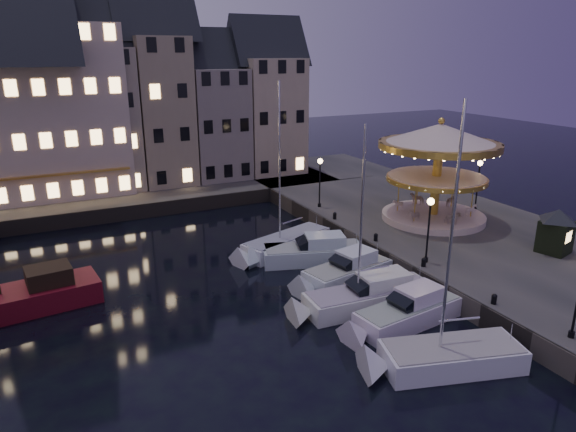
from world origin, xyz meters
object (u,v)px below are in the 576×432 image
bollard_d (335,215)px  red_fishing_boat (26,298)px  motorboat_b (403,315)px  motorboat_a (440,358)px  carousel (439,154)px  motorboat_c (363,297)px  streetlamp_c (320,176)px  bollard_b (424,262)px  motorboat_d (343,274)px  motorboat_e (307,253)px  motorboat_f (281,245)px  streetlamp_d (478,178)px  bollard_a (494,298)px  streetlamp_b (429,221)px  bollard_c (376,237)px  ticket_kiosk (557,223)px

bollard_d → red_fishing_boat: bearing=-172.0°
bollard_d → motorboat_b: bearing=-106.9°
motorboat_a → carousel: bearing=49.8°
motorboat_a → motorboat_c: size_ratio=1.09×
streetlamp_c → red_fishing_boat: bearing=-163.8°
bollard_d → motorboat_c: 12.44m
bollard_b → red_fishing_boat: (-22.05, 7.41, -0.89)m
bollard_b → motorboat_c: motorboat_c is taller
motorboat_a → motorboat_d: motorboat_a is taller
motorboat_e → motorboat_f: bearing=107.8°
streetlamp_d → bollard_a: size_ratio=7.32×
bollard_b → bollard_d: 10.50m
motorboat_b → motorboat_f: size_ratio=0.67×
bollard_b → streetlamp_b: bearing=39.8°
motorboat_a → carousel: (12.04, 14.24, 6.00)m
bollard_c → motorboat_f: 6.80m
streetlamp_d → carousel: 5.65m
bollard_a → motorboat_d: size_ratio=0.08×
streetlamp_b → motorboat_f: 10.95m
motorboat_c → ticket_kiosk: 14.51m
motorboat_f → bollard_d: bearing=16.0°
streetlamp_d → bollard_c: size_ratio=7.32×
motorboat_d → ticket_kiosk: 14.44m
streetlamp_d → streetlamp_c: bearing=150.1°
motorboat_c → red_fishing_boat: motorboat_c is taller
bollard_d → motorboat_c: motorboat_c is taller
streetlamp_c → motorboat_d: size_ratio=0.60×
bollard_a → streetlamp_c: bearing=88.2°
motorboat_a → motorboat_e: motorboat_a is taller
motorboat_c → carousel: size_ratio=1.26×
motorboat_a → motorboat_e: bearing=87.9°
motorboat_d → motorboat_e: (-0.39, 4.01, 0.00)m
streetlamp_d → bollard_b: 14.27m
bollard_b → motorboat_b: bearing=-141.1°
bollard_d → motorboat_c: (-4.99, -11.35, -0.92)m
streetlamp_b → motorboat_b: size_ratio=0.57×
streetlamp_b → bollard_d: size_ratio=7.32×
bollard_a → bollard_c: 10.50m
bollard_d → red_fishing_boat: size_ratio=0.07×
motorboat_d → motorboat_e: bearing=95.5°
bollard_d → bollard_b: bearing=-90.0°
streetlamp_d → bollard_a: 17.79m
carousel → bollard_b: bearing=-134.7°
streetlamp_d → motorboat_b: 19.77m
motorboat_c → motorboat_d: size_ratio=1.63×
bollard_c → motorboat_a: (-5.16, -12.28, -1.06)m
motorboat_d → carousel: 13.38m
bollard_a → motorboat_d: (-4.26, 7.98, -0.96)m
bollard_c → bollard_d: 5.50m
streetlamp_c → motorboat_e: 9.76m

